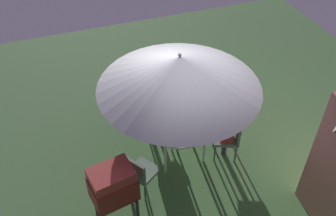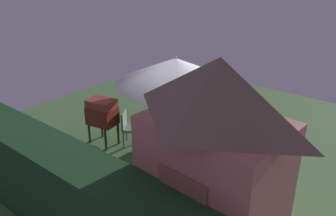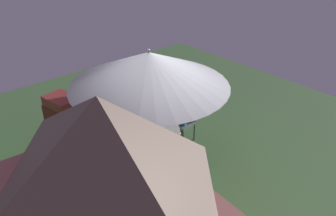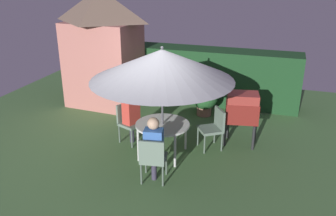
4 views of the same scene
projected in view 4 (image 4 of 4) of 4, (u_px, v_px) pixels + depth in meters
The scene contains 12 objects.
ground_plane at pixel (145, 152), 7.81m from camera, with size 11.00×11.00×0.00m, color #47703D.
hedge_backdrop at pixel (188, 74), 10.61m from camera, with size 6.32×0.85×1.56m.
garden_shed at pixel (103, 48), 9.97m from camera, with size 2.10×1.59×3.21m.
patio_table at pixel (162, 127), 7.47m from camera, with size 1.12×1.12×0.72m.
patio_umbrella at pixel (162, 65), 6.99m from camera, with size 2.85×2.85×2.34m.
bbq_grill at pixel (242, 109), 7.89m from camera, with size 0.78×0.62×1.20m.
chair_near_shed at pixel (129, 120), 8.13m from camera, with size 0.60×0.60×0.90m.
chair_far_side at pixel (153, 157), 6.57m from camera, with size 0.53×0.53×0.90m.
chair_toward_hedge at pixel (214, 126), 7.82m from camera, with size 0.64×0.64×0.90m.
potted_plant_by_shed at pixel (205, 97), 9.57m from camera, with size 0.73×0.73×0.91m.
person_in_red at pixel (131, 110), 7.98m from camera, with size 0.35×0.41×1.26m.
person_in_blue at pixel (154, 142), 6.55m from camera, with size 0.37×0.29×1.26m.
Camera 4 is at (2.60, -6.41, 3.78)m, focal length 38.68 mm.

